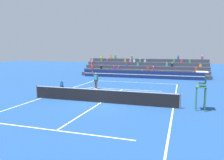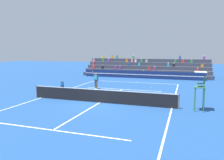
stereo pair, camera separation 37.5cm
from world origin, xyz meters
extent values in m
plane|color=navy|center=(0.00, 0.00, 0.00)|extent=(120.00, 120.00, 0.00)
cube|color=white|center=(0.00, 11.90, 0.00)|extent=(11.00, 0.10, 0.01)
cube|color=white|center=(-5.50, 0.00, 0.00)|extent=(0.10, 23.80, 0.01)
cube|color=white|center=(5.50, 0.00, 0.00)|extent=(0.10, 23.80, 0.01)
cube|color=white|center=(0.00, -6.43, 0.00)|extent=(8.25, 0.10, 0.01)
cube|color=white|center=(0.00, 6.43, 0.00)|extent=(8.25, 0.10, 0.01)
cube|color=white|center=(0.00, 0.00, 0.00)|extent=(0.10, 12.85, 0.01)
cylinder|color=slate|center=(-5.95, 0.00, 0.55)|extent=(0.10, 0.10, 1.10)
cylinder|color=slate|center=(5.95, 0.00, 0.55)|extent=(0.10, 0.10, 1.10)
cube|color=black|center=(0.00, 0.00, 0.50)|extent=(11.90, 0.02, 1.00)
cube|color=white|center=(0.00, 0.00, 1.03)|extent=(11.90, 0.04, 0.06)
cube|color=navy|center=(0.00, 16.54, 0.55)|extent=(18.00, 0.24, 1.10)
cube|color=white|center=(0.00, 16.41, 0.55)|extent=(18.00, 0.02, 0.10)
cube|color=#383D4C|center=(0.00, 17.81, 0.28)|extent=(20.04, 0.95, 0.55)
cube|color=black|center=(1.66, 17.64, 0.77)|extent=(0.32, 0.22, 0.44)
sphere|color=brown|center=(1.66, 17.64, 1.09)|extent=(0.18, 0.18, 0.18)
cube|color=yellow|center=(7.57, 17.64, 0.77)|extent=(0.32, 0.22, 0.44)
sphere|color=brown|center=(7.57, 17.64, 1.09)|extent=(0.18, 0.18, 0.18)
cube|color=#B2B2B7|center=(0.12, 17.64, 0.77)|extent=(0.32, 0.22, 0.44)
sphere|color=tan|center=(0.12, 17.64, 1.09)|extent=(0.18, 0.18, 0.18)
cube|color=pink|center=(-5.66, 17.64, 0.77)|extent=(0.32, 0.22, 0.44)
sphere|color=brown|center=(-5.66, 17.64, 1.09)|extent=(0.18, 0.18, 0.18)
cube|color=pink|center=(8.94, 17.64, 0.77)|extent=(0.32, 0.22, 0.44)
sphere|color=brown|center=(8.94, 17.64, 1.09)|extent=(0.18, 0.18, 0.18)
cube|color=#2D4CA5|center=(3.11, 17.64, 0.77)|extent=(0.32, 0.22, 0.44)
sphere|color=brown|center=(3.11, 17.64, 1.09)|extent=(0.18, 0.18, 0.18)
cube|color=#383D4C|center=(0.00, 18.76, 0.55)|extent=(20.04, 0.95, 1.10)
cube|color=red|center=(-8.61, 18.59, 1.32)|extent=(0.32, 0.22, 0.44)
sphere|color=tan|center=(-8.61, 18.59, 1.64)|extent=(0.18, 0.18, 0.18)
cube|color=purple|center=(-4.74, 18.59, 1.32)|extent=(0.32, 0.22, 0.44)
sphere|color=#9E7051|center=(-4.74, 18.59, 1.64)|extent=(0.18, 0.18, 0.18)
cube|color=purple|center=(-3.96, 18.59, 1.32)|extent=(0.32, 0.22, 0.44)
sphere|color=#9E7051|center=(-3.96, 18.59, 1.64)|extent=(0.18, 0.18, 0.18)
cube|color=black|center=(-7.00, 18.59, 1.32)|extent=(0.32, 0.22, 0.44)
sphere|color=#9E7051|center=(-7.00, 18.59, 1.64)|extent=(0.18, 0.18, 0.18)
cube|color=purple|center=(1.71, 18.59, 1.32)|extent=(0.32, 0.22, 0.44)
sphere|color=beige|center=(1.71, 18.59, 1.64)|extent=(0.18, 0.18, 0.18)
cube|color=red|center=(7.95, 18.59, 1.32)|extent=(0.32, 0.22, 0.44)
sphere|color=#9E7051|center=(7.95, 18.59, 1.64)|extent=(0.18, 0.18, 0.18)
cube|color=red|center=(0.87, 18.59, 1.32)|extent=(0.32, 0.22, 0.44)
sphere|color=brown|center=(0.87, 18.59, 1.64)|extent=(0.18, 0.18, 0.18)
cube|color=#383D4C|center=(0.00, 19.71, 0.83)|extent=(20.04, 0.95, 1.65)
cube|color=teal|center=(-0.94, 19.54, 1.87)|extent=(0.32, 0.22, 0.44)
sphere|color=brown|center=(-0.94, 19.54, 2.19)|extent=(0.18, 0.18, 0.18)
cube|color=#2D4CA5|center=(-2.77, 19.54, 1.87)|extent=(0.32, 0.22, 0.44)
sphere|color=brown|center=(-2.77, 19.54, 2.19)|extent=(0.18, 0.18, 0.18)
cube|color=orange|center=(8.60, 19.54, 1.87)|extent=(0.32, 0.22, 0.44)
sphere|color=brown|center=(8.60, 19.54, 2.19)|extent=(0.18, 0.18, 0.18)
cube|color=teal|center=(3.67, 19.54, 1.87)|extent=(0.32, 0.22, 0.44)
sphere|color=beige|center=(3.67, 19.54, 2.19)|extent=(0.18, 0.18, 0.18)
cube|color=red|center=(-9.10, 19.54, 1.87)|extent=(0.32, 0.22, 0.44)
sphere|color=tan|center=(-9.10, 19.54, 2.19)|extent=(0.18, 0.18, 0.18)
cube|color=black|center=(4.48, 19.54, 1.87)|extent=(0.32, 0.22, 0.44)
sphere|color=beige|center=(4.48, 19.54, 2.19)|extent=(0.18, 0.18, 0.18)
cube|color=#383D4C|center=(0.00, 20.66, 1.10)|extent=(20.04, 0.95, 2.20)
cube|color=#338C4C|center=(4.68, 20.49, 2.42)|extent=(0.32, 0.22, 0.44)
sphere|color=#9E7051|center=(4.68, 20.49, 2.74)|extent=(0.18, 0.18, 0.18)
cube|color=orange|center=(-3.28, 20.49, 2.42)|extent=(0.32, 0.22, 0.44)
sphere|color=brown|center=(-3.28, 20.49, 2.74)|extent=(0.18, 0.18, 0.18)
cube|color=#338C4C|center=(-0.76, 20.49, 2.42)|extent=(0.32, 0.22, 0.44)
sphere|color=beige|center=(-0.76, 20.49, 2.74)|extent=(0.18, 0.18, 0.18)
cube|color=#338C4C|center=(-7.60, 20.49, 2.42)|extent=(0.32, 0.22, 0.44)
sphere|color=brown|center=(-7.60, 20.49, 2.74)|extent=(0.18, 0.18, 0.18)
cube|color=#338C4C|center=(7.08, 20.49, 2.42)|extent=(0.32, 0.22, 0.44)
sphere|color=#9E7051|center=(7.08, 20.49, 2.74)|extent=(0.18, 0.18, 0.18)
cube|color=purple|center=(-6.56, 20.49, 2.42)|extent=(0.32, 0.22, 0.44)
sphere|color=tan|center=(-6.56, 20.49, 2.74)|extent=(0.18, 0.18, 0.18)
cube|color=silver|center=(-1.76, 20.49, 2.42)|extent=(0.32, 0.22, 0.44)
sphere|color=brown|center=(-1.76, 20.49, 2.74)|extent=(0.18, 0.18, 0.18)
cube|color=red|center=(5.82, 20.49, 2.42)|extent=(0.32, 0.22, 0.44)
sphere|color=#9E7051|center=(5.82, 20.49, 2.74)|extent=(0.18, 0.18, 0.18)
cube|color=#B2B2B7|center=(0.09, 20.49, 2.42)|extent=(0.32, 0.22, 0.44)
sphere|color=brown|center=(0.09, 20.49, 2.74)|extent=(0.18, 0.18, 0.18)
cube|color=pink|center=(-9.38, 20.49, 2.42)|extent=(0.32, 0.22, 0.44)
sphere|color=tan|center=(-9.38, 20.49, 2.74)|extent=(0.18, 0.18, 0.18)
cube|color=pink|center=(-2.40, 20.49, 2.42)|extent=(0.32, 0.22, 0.44)
sphere|color=beige|center=(-2.40, 20.49, 2.74)|extent=(0.18, 0.18, 0.18)
cube|color=#383D4C|center=(0.00, 21.61, 1.38)|extent=(20.04, 0.95, 2.75)
cube|color=yellow|center=(-8.03, 21.44, 2.97)|extent=(0.32, 0.22, 0.44)
sphere|color=#9E7051|center=(-8.03, 21.44, 3.29)|extent=(0.18, 0.18, 0.18)
cube|color=orange|center=(-6.25, 21.44, 2.97)|extent=(0.32, 0.22, 0.44)
sphere|color=brown|center=(-6.25, 21.44, 3.29)|extent=(0.18, 0.18, 0.18)
cube|color=#338C4C|center=(-2.40, 21.44, 2.97)|extent=(0.32, 0.22, 0.44)
sphere|color=beige|center=(-2.40, 21.44, 3.29)|extent=(0.18, 0.18, 0.18)
cube|color=purple|center=(8.95, 21.44, 2.97)|extent=(0.32, 0.22, 0.44)
sphere|color=tan|center=(8.95, 21.44, 3.29)|extent=(0.18, 0.18, 0.18)
cube|color=#2D4CA5|center=(5.32, 21.44, 2.97)|extent=(0.32, 0.22, 0.44)
sphere|color=brown|center=(5.32, 21.44, 3.29)|extent=(0.18, 0.18, 0.18)
cube|color=#338C4C|center=(-5.35, 21.44, 2.97)|extent=(0.32, 0.22, 0.44)
sphere|color=brown|center=(-5.35, 21.44, 3.29)|extent=(0.18, 0.18, 0.18)
cylinder|color=#337047|center=(6.99, -0.32, 0.80)|extent=(0.07, 0.07, 1.60)
cylinder|color=#337047|center=(6.99, 0.32, 0.80)|extent=(0.07, 0.07, 1.60)
cylinder|color=#337047|center=(7.55, -0.32, 0.80)|extent=(0.07, 0.07, 1.60)
cylinder|color=#337047|center=(7.55, 0.32, 0.80)|extent=(0.07, 0.07, 1.60)
cube|color=#337047|center=(7.27, 0.00, 1.63)|extent=(0.68, 0.76, 0.06)
cube|color=#337047|center=(7.33, 0.00, 1.86)|extent=(0.44, 0.48, 0.06)
cube|color=#337047|center=(7.53, 0.00, 2.11)|extent=(0.06, 0.48, 0.52)
cube|color=white|center=(7.27, 0.00, 2.65)|extent=(0.76, 0.84, 0.04)
cube|color=black|center=(-6.62, 5.24, 0.06)|extent=(0.28, 0.36, 0.12)
cube|color=black|center=(-6.62, 5.24, 0.18)|extent=(0.28, 0.24, 0.18)
cube|color=#1966B2|center=(-6.62, 5.24, 0.47)|extent=(0.30, 0.18, 0.40)
sphere|color=brown|center=(-6.62, 5.24, 0.76)|extent=(0.17, 0.17, 0.17)
cylinder|color=brown|center=(-2.58, 5.50, 0.45)|extent=(0.14, 0.14, 0.90)
cylinder|color=brown|center=(-2.78, 5.63, 0.45)|extent=(0.14, 0.14, 0.90)
cube|color=navy|center=(-2.67, 5.54, 0.94)|extent=(0.35, 0.26, 0.20)
cube|color=teal|center=(-2.67, 5.54, 1.24)|extent=(0.39, 0.27, 0.56)
sphere|color=brown|center=(-2.67, 5.54, 1.60)|extent=(0.22, 0.22, 0.22)
cube|color=white|center=(-2.59, 5.46, 0.04)|extent=(0.17, 0.28, 0.09)
cube|color=white|center=(-2.79, 5.59, 0.04)|extent=(0.17, 0.28, 0.09)
cylinder|color=brown|center=(-2.44, 5.50, 1.18)|extent=(0.09, 0.09, 0.56)
cylinder|color=brown|center=(-3.02, 5.61, 1.73)|extent=(0.36, 0.16, 0.58)
cylinder|color=black|center=(-3.20, 5.65, 2.09)|extent=(0.13, 0.06, 0.21)
torus|color=#B21E1E|center=(-3.28, 5.67, 2.25)|extent=(0.41, 0.11, 0.41)
sphere|color=#C6DB33|center=(2.77, 8.51, 0.03)|extent=(0.07, 0.07, 0.07)
camera|label=1|loc=(5.98, -15.74, 4.02)|focal=35.00mm
camera|label=2|loc=(6.34, -15.63, 4.02)|focal=35.00mm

